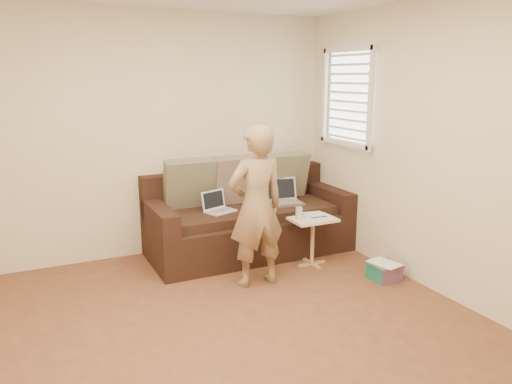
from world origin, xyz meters
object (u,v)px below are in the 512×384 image
at_px(laptop_silver, 286,204).
at_px(drinking_glass, 299,213).
at_px(person, 256,206).
at_px(striped_box, 384,271).
at_px(sofa, 250,215).
at_px(laptop_white, 221,212).
at_px(side_table, 312,242).

relative_size(laptop_silver, drinking_glass, 3.25).
distance_m(person, striped_box, 1.41).
xyz_separation_m(person, drinking_glass, (0.60, 0.24, -0.19)).
height_order(sofa, laptop_silver, sofa).
distance_m(laptop_silver, person, 1.08).
xyz_separation_m(sofa, striped_box, (0.85, -1.26, -0.34)).
bearing_deg(laptop_white, striped_box, -65.33).
height_order(laptop_silver, drinking_glass, laptop_silver).
distance_m(laptop_silver, drinking_glass, 0.55).
height_order(laptop_white, side_table, laptop_white).
relative_size(laptop_silver, side_table, 0.77).
xyz_separation_m(laptop_silver, side_table, (0.00, -0.58, -0.27)).
distance_m(laptop_silver, laptop_white, 0.79).
height_order(laptop_white, person, person).
bearing_deg(sofa, laptop_silver, -6.60).
relative_size(laptop_silver, person, 0.26).
bearing_deg(laptop_silver, sofa, -179.12).
distance_m(laptop_white, side_table, 1.01).
bearing_deg(drinking_glass, side_table, -19.59).
bearing_deg(side_table, striped_box, -56.54).
relative_size(sofa, striped_box, 8.12).
xyz_separation_m(sofa, drinking_glass, (0.29, -0.58, 0.14)).
height_order(sofa, striped_box, sofa).
distance_m(laptop_white, person, 0.80).
bearing_deg(drinking_glass, laptop_white, 140.96).
distance_m(laptop_silver, striped_box, 1.36).
height_order(laptop_silver, person, person).
bearing_deg(sofa, side_table, -55.60).
relative_size(laptop_white, striped_box, 1.11).
distance_m(laptop_silver, side_table, 0.64).
height_order(laptop_white, striped_box, laptop_white).
height_order(drinking_glass, striped_box, drinking_glass).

